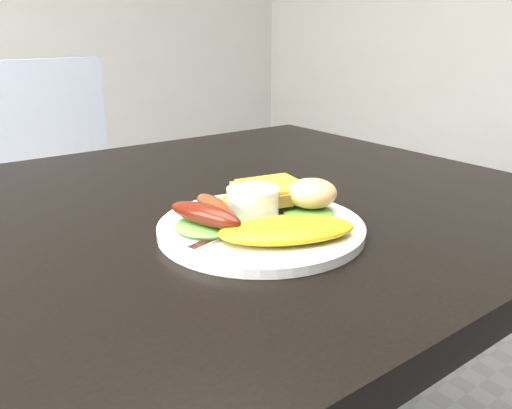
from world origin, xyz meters
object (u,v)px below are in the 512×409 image
person (117,143)px  plate (261,227)px  dining_chair (71,231)px  dining_table (135,231)px

person → plate: size_ratio=5.84×
dining_chair → plate: size_ratio=1.57×
dining_table → dining_chair: 0.83m
person → plate: bearing=85.9°
dining_chair → dining_table: bearing=-105.5°
dining_table → plate: bearing=-54.9°
dining_table → dining_chair: bearing=80.9°
dining_table → plate: (0.10, -0.14, 0.03)m
dining_table → person: size_ratio=0.84×
dining_chair → person: size_ratio=0.27×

